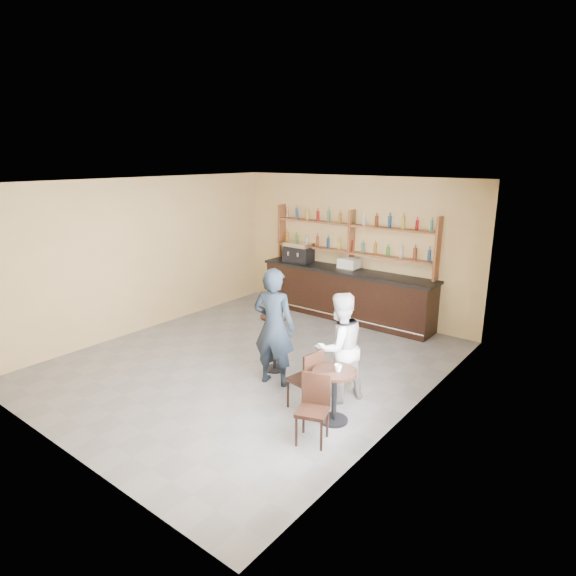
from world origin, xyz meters
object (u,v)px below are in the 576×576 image
Objects in this scene: chair_west at (304,379)px; man_main at (274,327)px; chair_south at (312,411)px; bar_counter at (346,294)px; cafe_table at (334,396)px; espresso_machine at (299,252)px; patron_second at (339,347)px; pedestal_table at (275,343)px; pastry_case at (349,264)px.

man_main is at bearing -103.24° from chair_west.
man_main is 2.17× the size of chair_south.
man_main reaches higher than bar_counter.
bar_counter is 5.43× the size of cafe_table.
bar_counter is 2.17× the size of man_main.
espresso_machine is 5.89m from chair_south.
patron_second is (1.92, -3.35, 0.28)m from bar_counter.
chair_south is at bearing 51.81° from chair_west.
espresso_machine is at bearing -133.08° from chair_west.
cafe_table is (1.42, -0.41, -0.58)m from man_main.
pedestal_table is 1.11× the size of chair_south.
pastry_case is 4.30m from chair_west.
pastry_case is 0.44× the size of pedestal_table.
espresso_machine is 3.76m from pedestal_table.
man_main reaches higher than cafe_table.
chair_west is 0.88m from chair_south.
chair_west reaches higher than cafe_table.
espresso_machine is 0.71× the size of chair_west.
chair_west is 0.55× the size of patron_second.
cafe_table is 0.83× the size of chair_west.
bar_counter is at bearing -125.77° from patron_second.
chair_south is at bearing 132.41° from man_main.
espresso_machine is 5.42m from cafe_table.
pastry_case is 3.28m from pedestal_table.
man_main is (0.76, -3.54, -0.30)m from pastry_case.
pastry_case is 0.47× the size of chair_west.
chair_west is at bearing 144.50° from man_main.
bar_counter reaches higher than chair_south.
cafe_table is 0.61m from chair_south.
pedestal_table is 1.91m from cafe_table.
bar_counter is at bearing 98.99° from pedestal_table.
chair_south is at bearing -85.24° from cafe_table.
pastry_case reaches higher than chair_south.
pastry_case is 3.63m from man_main.
pastry_case is 4.60m from cafe_table.
pedestal_table is 0.69m from man_main.
patron_second reaches higher than bar_counter.
espresso_machine is at bearing 180.00° from bar_counter.
cafe_table is at bearing -24.70° from pedestal_table.
espresso_machine reaches higher than cafe_table.
espresso_machine is 0.39× the size of patron_second.
pastry_case is 0.57× the size of cafe_table.
man_main is at bearing 163.99° from cafe_table.
patron_second reaches higher than chair_south.
pastry_case is 0.23× the size of man_main.
pastry_case is at bearing 98.01° from pedestal_table.
man_main is (2.16, -3.54, -0.40)m from espresso_machine.
pastry_case reaches higher than chair_west.
chair_west is (1.63, -3.90, -0.81)m from pastry_case.
chair_west is 0.71m from patron_second.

